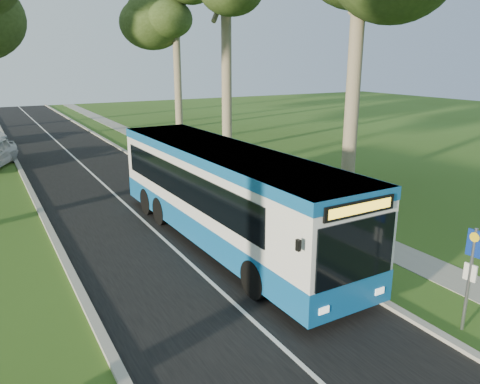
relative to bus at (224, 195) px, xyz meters
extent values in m
plane|color=#37571B|center=(1.70, -2.17, -1.77)|extent=(120.00, 120.00, 0.00)
cube|color=black|center=(-1.80, 7.83, -1.76)|extent=(7.00, 100.00, 0.02)
cube|color=#9E9B93|center=(1.70, 7.83, -1.71)|extent=(0.25, 100.00, 0.12)
cube|color=#9E9B93|center=(-5.30, 7.83, -1.71)|extent=(0.25, 100.00, 0.12)
cube|color=white|center=(-1.80, 7.83, -1.75)|extent=(0.12, 100.00, 0.00)
cube|color=gray|center=(4.70, 7.83, -1.76)|extent=(1.50, 100.00, 0.02)
cube|color=white|center=(0.00, 0.01, 0.13)|extent=(2.97, 12.88, 3.04)
cube|color=#105395|center=(0.00, 0.01, -0.97)|extent=(3.00, 12.91, 0.85)
cube|color=#105395|center=(0.00, 0.01, 1.48)|extent=(3.00, 12.91, 0.34)
cube|color=black|center=(0.00, -6.42, 0.26)|extent=(2.40, 0.11, 1.55)
cube|color=yellow|center=(0.00, -6.45, 1.33)|extent=(1.92, 0.06, 0.24)
cube|color=black|center=(0.00, -6.35, -1.24)|extent=(2.57, 0.18, 0.32)
cylinder|color=black|center=(-1.22, -3.94, -1.22)|extent=(0.32, 1.12, 1.11)
cylinder|color=black|center=(1.22, -3.94, -1.22)|extent=(0.32, 1.12, 1.11)
cylinder|color=black|center=(-1.22, 3.75, -1.22)|extent=(0.32, 1.12, 1.11)
cylinder|color=black|center=(1.22, 3.75, -1.22)|extent=(0.32, 1.12, 1.11)
cylinder|color=gray|center=(2.46, -7.81, -0.46)|extent=(0.08, 0.08, 2.62)
cube|color=navy|center=(2.46, -7.81, 0.49)|extent=(0.07, 0.37, 0.65)
cylinder|color=yellow|center=(2.43, -7.81, 0.64)|extent=(0.03, 0.23, 0.23)
cube|color=white|center=(2.46, -7.81, -0.25)|extent=(0.07, 0.32, 0.42)
cube|color=black|center=(3.79, 1.74, -0.61)|extent=(0.11, 0.11, 2.31)
cube|color=black|center=(3.79, 4.11, -0.61)|extent=(0.11, 0.11, 2.31)
cube|color=black|center=(3.22, 2.92, 0.60)|extent=(2.08, 3.08, 0.11)
cube|color=silver|center=(3.87, 2.92, -0.52)|extent=(0.53, 2.32, 1.85)
cube|color=black|center=(3.22, 1.63, -0.61)|extent=(0.98, 0.35, 2.04)
cube|color=white|center=(3.22, 1.54, -0.61)|extent=(0.77, 0.18, 1.80)
cube|color=black|center=(3.50, 3.20, -1.35)|extent=(0.69, 1.70, 0.06)
cylinder|color=black|center=(2.22, -1.03, -1.27)|extent=(0.56, 0.56, 1.01)
cylinder|color=black|center=(2.22, -1.03, -0.74)|extent=(0.60, 0.60, 0.06)
cylinder|color=#7A6B56|center=(9.20, 3.83, 4.14)|extent=(0.70, 0.70, 11.83)
cylinder|color=#7A6B56|center=(8.50, 15.83, 4.28)|extent=(0.71, 0.71, 12.11)
cylinder|color=#7A6B56|center=(9.70, 27.83, 4.02)|extent=(0.69, 0.69, 11.58)
camera|label=1|loc=(-7.21, -13.89, 4.60)|focal=35.00mm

